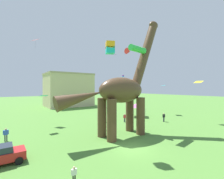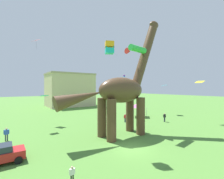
# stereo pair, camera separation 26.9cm
# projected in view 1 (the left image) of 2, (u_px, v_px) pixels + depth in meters

# --- Properties ---
(ground_plane) EXTENTS (240.00, 240.00, 0.00)m
(ground_plane) POSITION_uv_depth(u_px,v_px,m) (132.00, 149.00, 16.29)
(ground_plane) COLOR #4C7F33
(dinosaur_sculpture) EXTENTS (16.16, 3.42, 16.89)m
(dinosaur_sculpture) POSITION_uv_depth(u_px,v_px,m) (121.00, 90.00, 20.79)
(dinosaur_sculpture) COLOR #513823
(dinosaur_sculpture) RESTS_ON ground_plane
(person_photographer) EXTENTS (0.42, 0.19, 1.13)m
(person_photographer) POSITION_uv_depth(u_px,v_px,m) (74.00, 173.00, 10.40)
(person_photographer) COLOR black
(person_photographer) RESTS_ON ground_plane
(person_strolling_adult) EXTENTS (0.61, 0.27, 1.62)m
(person_strolling_adult) POSITION_uv_depth(u_px,v_px,m) (103.00, 117.00, 28.93)
(person_strolling_adult) COLOR #2D3347
(person_strolling_adult) RESTS_ON ground_plane
(person_watching_child) EXTENTS (0.59, 0.26, 1.57)m
(person_watching_child) POSITION_uv_depth(u_px,v_px,m) (125.00, 117.00, 28.89)
(person_watching_child) COLOR #2D3347
(person_watching_child) RESTS_ON ground_plane
(person_far_spectator) EXTENTS (0.62, 0.27, 1.65)m
(person_far_spectator) POSITION_uv_depth(u_px,v_px,m) (164.00, 116.00, 29.29)
(person_far_spectator) COLOR #2D3347
(person_far_spectator) RESTS_ON ground_plane
(person_vendor_side) EXTENTS (0.59, 0.26, 1.58)m
(person_vendor_side) POSITION_uv_depth(u_px,v_px,m) (6.00, 133.00, 18.52)
(person_vendor_side) COLOR #2D3347
(person_vendor_side) RESTS_ON ground_plane
(festival_canopy_tent) EXTENTS (3.15, 3.15, 3.00)m
(festival_canopy_tent) POSITION_uv_depth(u_px,v_px,m) (137.00, 105.00, 34.38)
(festival_canopy_tent) COLOR #B2B2B7
(festival_canopy_tent) RESTS_ON ground_plane
(kite_apex) EXTENTS (1.16, 1.55, 0.41)m
(kite_apex) POSITION_uv_depth(u_px,v_px,m) (199.00, 82.00, 28.84)
(kite_apex) COLOR yellow
(kite_far_left) EXTENTS (0.70, 0.57, 0.77)m
(kite_far_left) POSITION_uv_depth(u_px,v_px,m) (115.00, 54.00, 46.63)
(kite_far_left) COLOR purple
(kite_near_high) EXTENTS (1.14, 1.14, 1.22)m
(kite_near_high) POSITION_uv_depth(u_px,v_px,m) (110.00, 48.00, 16.04)
(kite_near_high) COLOR orange
(kite_near_low) EXTENTS (1.97, 2.01, 0.27)m
(kite_near_low) POSITION_uv_depth(u_px,v_px,m) (163.00, 85.00, 38.14)
(kite_near_low) COLOR #19B2B7
(kite_mid_center) EXTENTS (1.64, 1.85, 2.05)m
(kite_mid_center) POSITION_uv_depth(u_px,v_px,m) (35.00, 40.00, 29.92)
(kite_mid_center) COLOR red
(kite_mid_left) EXTENTS (0.45, 0.45, 0.58)m
(kite_mid_left) POSITION_uv_depth(u_px,v_px,m) (123.00, 76.00, 48.50)
(kite_mid_left) COLOR purple
(kite_mid_right) EXTENTS (3.19, 2.85, 0.91)m
(kite_mid_right) POSITION_uv_depth(u_px,v_px,m) (136.00, 50.00, 22.04)
(kite_mid_right) COLOR green
(kite_high_right) EXTENTS (1.21, 0.96, 1.37)m
(kite_high_right) POSITION_uv_depth(u_px,v_px,m) (44.00, 96.00, 23.13)
(kite_high_right) COLOR #19B2B7
(background_building_block) EXTENTS (15.21, 11.49, 11.46)m
(background_building_block) POSITION_uv_depth(u_px,v_px,m) (68.00, 90.00, 54.81)
(background_building_block) COLOR #CCB78E
(background_building_block) RESTS_ON ground_plane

